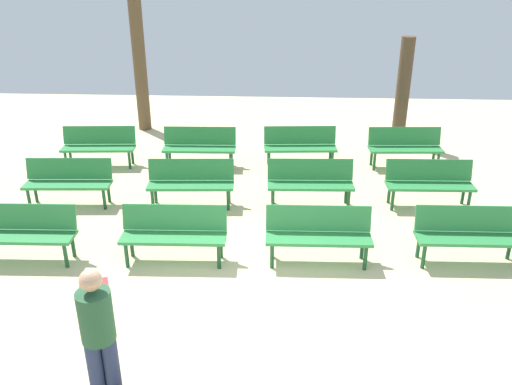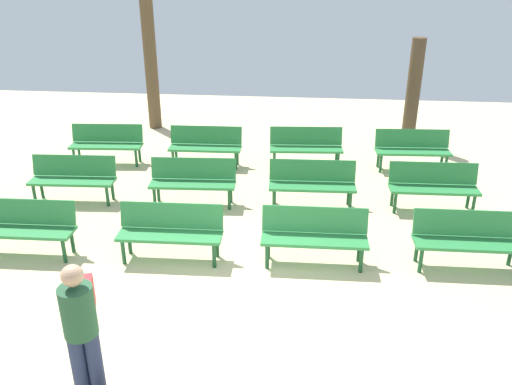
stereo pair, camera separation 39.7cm
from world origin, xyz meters
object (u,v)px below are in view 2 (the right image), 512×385
object	(u,v)px
bench_r1_c0	(73,176)
bench_r2_c1	(206,144)
bench_r0_c2	(314,233)
bench_r2_c3	(412,147)
bench_r2_c2	(306,145)
bench_r0_c1	(171,229)
bench_r0_c3	(468,237)
visitor_with_backpack	(81,324)
tree_1	(151,66)
bench_r1_c3	(433,184)
bench_r2_c0	(107,142)
bench_r1_c1	(193,179)
bench_r0_c0	(24,225)
bench_r1_c2	(312,181)
tree_0	(413,93)

from	to	relation	value
bench_r1_c0	bench_r2_c1	bearing A→B (deg)	41.25
bench_r0_c2	bench_r2_c3	distance (m)	4.66
bench_r2_c1	bench_r2_c2	size ratio (longest dim) A/B	0.99
bench_r0_c1	bench_r0_c3	bearing A→B (deg)	1.11
bench_r0_c2	bench_r2_c2	world-z (taller)	same
bench_r2_c1	visitor_with_backpack	distance (m)	6.90
bench_r2_c3	bench_r0_c2	bearing A→B (deg)	-120.50
bench_r0_c3	tree_1	size ratio (longest dim) A/B	0.48
bench_r1_c0	bench_r2_c1	world-z (taller)	same
visitor_with_backpack	bench_r1_c3	bearing A→B (deg)	-150.34
bench_r0_c2	bench_r2_c0	xyz separation A→B (m)	(-4.66, 3.86, 0.00)
bench_r0_c1	visitor_with_backpack	distance (m)	2.92
bench_r0_c3	bench_r1_c1	distance (m)	4.89
bench_r2_c0	bench_r2_c2	world-z (taller)	same
visitor_with_backpack	bench_r2_c2	bearing A→B (deg)	-125.71
bench_r2_c1	bench_r2_c3	distance (m)	4.56
bench_r0_c0	bench_r2_c0	size ratio (longest dim) A/B	0.99
bench_r2_c0	tree_1	bearing A→B (deg)	79.56
bench_r0_c1	bench_r0_c3	world-z (taller)	same
bench_r0_c0	bench_r1_c2	world-z (taller)	same
bench_r0_c0	tree_1	size ratio (longest dim) A/B	0.48
bench_r1_c2	visitor_with_backpack	bearing A→B (deg)	-117.15
bench_r1_c0	visitor_with_backpack	bearing A→B (deg)	-68.24
bench_r0_c1	tree_1	xyz separation A→B (m)	(-2.14, 6.73, 1.18)
bench_r2_c0	bench_r0_c2	bearing A→B (deg)	-43.46
bench_r2_c3	visitor_with_backpack	distance (m)	8.43
bench_r2_c1	bench_r2_c3	xyz separation A→B (m)	(4.55, 0.22, 0.00)
bench_r1_c0	tree_1	bearing A→B (deg)	84.26
bench_r0_c1	bench_r2_c0	bearing A→B (deg)	120.62
bench_r0_c1	tree_0	world-z (taller)	tree_0
bench_r1_c3	bench_r2_c1	xyz separation A→B (m)	(-4.59, 1.81, 0.00)
bench_r0_c1	tree_1	distance (m)	7.16
bench_r0_c1	bench_r2_c2	world-z (taller)	same
bench_r1_c1	tree_0	distance (m)	6.17
bench_r0_c0	bench_r2_c1	bearing A→B (deg)	61.46
bench_r0_c1	tree_1	bearing A→B (deg)	106.27
bench_r0_c3	visitor_with_backpack	size ratio (longest dim) A/B	0.97
bench_r0_c2	bench_r0_c3	size ratio (longest dim) A/B	1.00
bench_r1_c2	bench_r0_c2	bearing A→B (deg)	-90.98
bench_r0_c3	tree_0	distance (m)	5.85
tree_1	bench_r0_c0	bearing A→B (deg)	-91.44
bench_r0_c3	tree_1	distance (m)	9.38
bench_r0_c0	bench_r2_c2	distance (m)	6.08
bench_r0_c3	bench_r1_c0	xyz separation A→B (m)	(-6.86, 1.71, 0.00)
bench_r0_c0	tree_0	bearing A→B (deg)	40.12
tree_0	bench_r1_c2	bearing A→B (deg)	-121.60
bench_r1_c2	bench_r2_c0	world-z (taller)	same
bench_r1_c0	bench_r0_c2	bearing A→B (deg)	-24.71
bench_r0_c0	bench_r1_c3	size ratio (longest dim) A/B	1.00
tree_1	bench_r1_c2	bearing A→B (deg)	-47.05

